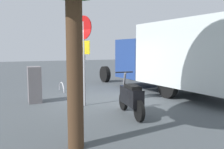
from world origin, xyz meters
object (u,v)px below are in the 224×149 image
utility_cabinet (34,85)px  stop_sign (84,46)px  bike_rack_hoop (62,91)px  box_truck_near (176,55)px  motorcycle (131,97)px

utility_cabinet → stop_sign: bearing=-130.4°
stop_sign → bike_rack_hoop: stop_sign is taller
box_truck_near → utility_cabinet: bearing=77.6°
motorcycle → bike_rack_hoop: 4.77m
motorcycle → utility_cabinet: size_ratio=1.42×
box_truck_near → utility_cabinet: (0.79, 5.64, -0.99)m
motorcycle → box_truck_near: bearing=-49.1°
box_truck_near → motorcycle: box_truck_near is taller
utility_cabinet → bike_rack_hoop: 2.30m
box_truck_near → bike_rack_hoop: box_truck_near is taller
box_truck_near → utility_cabinet: 5.78m
stop_sign → bike_rack_hoop: bearing=1.3°
motorcycle → utility_cabinet: (2.92, 2.24, 0.11)m
utility_cabinet → bike_rack_hoop: (1.74, -1.37, -0.63)m
motorcycle → bike_rack_hoop: (4.66, 0.88, -0.52)m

